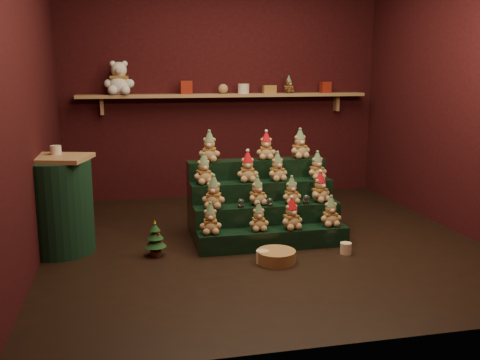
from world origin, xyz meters
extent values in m
plane|color=black|center=(0.00, 0.00, 0.00)|extent=(4.00, 4.00, 0.00)
cube|color=black|center=(0.00, 2.05, 1.40)|extent=(4.00, 0.10, 2.80)
cube|color=black|center=(0.00, -2.05, 1.40)|extent=(4.00, 0.10, 2.80)
cube|color=black|center=(-2.05, 0.00, 1.40)|extent=(0.10, 4.00, 2.80)
cube|color=black|center=(2.05, 0.00, 1.40)|extent=(0.10, 4.00, 2.80)
cube|color=tan|center=(0.00, 1.87, 1.30)|extent=(3.60, 0.26, 0.04)
cube|color=tan|center=(-1.50, 1.94, 1.18)|extent=(0.04, 0.12, 0.20)
cube|color=tan|center=(1.50, 1.94, 1.18)|extent=(0.04, 0.12, 0.20)
cube|color=black|center=(0.04, -0.21, 0.09)|extent=(1.40, 0.22, 0.18)
cube|color=black|center=(0.04, 0.01, 0.18)|extent=(1.40, 0.22, 0.36)
cube|color=black|center=(0.04, 0.23, 0.27)|extent=(1.40, 0.22, 0.54)
cube|color=black|center=(0.04, 0.45, 0.36)|extent=(1.40, 0.22, 0.72)
cylinder|color=black|center=(-0.23, -0.05, 0.37)|extent=(0.06, 0.06, 0.02)
sphere|color=white|center=(-0.23, -0.05, 0.41)|extent=(0.06, 0.06, 0.06)
cylinder|color=black|center=(0.05, -0.05, 0.37)|extent=(0.05, 0.05, 0.02)
sphere|color=white|center=(0.05, -0.05, 0.41)|extent=(0.06, 0.06, 0.06)
cylinder|color=black|center=(0.41, -0.05, 0.37)|extent=(0.06, 0.06, 0.02)
sphere|color=white|center=(0.41, -0.05, 0.42)|extent=(0.07, 0.07, 0.07)
cube|color=tan|center=(-1.86, 0.12, 0.85)|extent=(0.68, 0.61, 0.04)
cylinder|color=black|center=(-1.86, 0.12, 0.42)|extent=(0.61, 0.61, 0.83)
cylinder|color=beige|center=(-1.86, 0.22, 0.91)|extent=(0.10, 0.10, 0.08)
cylinder|color=#462419|center=(-1.03, -0.19, 0.02)|extent=(0.10, 0.10, 0.05)
cone|color=#133515|center=(-1.03, -0.19, 0.13)|extent=(0.19, 0.19, 0.10)
cone|color=#133515|center=(-1.03, -0.19, 0.20)|extent=(0.14, 0.14, 0.09)
cone|color=#133515|center=(-1.03, -0.19, 0.26)|extent=(0.10, 0.10, 0.07)
cone|color=gold|center=(-1.03, -0.19, 0.31)|extent=(0.03, 0.03, 0.03)
cylinder|color=beige|center=(-0.15, -0.56, 0.05)|extent=(0.11, 0.11, 0.11)
cylinder|color=beige|center=(0.63, -0.50, 0.05)|extent=(0.10, 0.10, 0.10)
cylinder|color=#9D6B3F|center=(-0.03, -0.57, 0.05)|extent=(0.43, 0.43, 0.10)
cube|color=maroon|center=(-0.49, 1.85, 1.40)|extent=(0.14, 0.14, 0.16)
cylinder|color=beige|center=(0.22, 1.85, 1.38)|extent=(0.14, 0.14, 0.12)
cube|color=maroon|center=(1.30, 1.85, 1.39)|extent=(0.12, 0.12, 0.14)
sphere|color=tan|center=(-0.03, 1.85, 1.38)|extent=(0.12, 0.12, 0.12)
cube|color=#CC5A1C|center=(0.56, 1.85, 1.37)|extent=(0.16, 0.10, 0.10)
camera|label=1|loc=(-1.26, -4.72, 1.60)|focal=40.00mm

